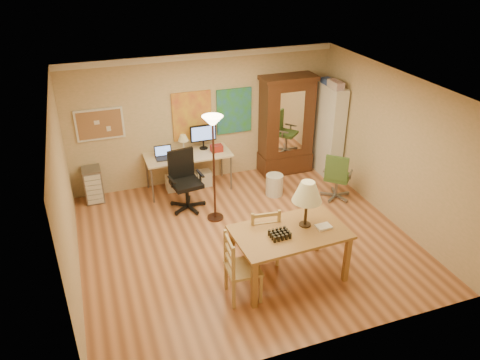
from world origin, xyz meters
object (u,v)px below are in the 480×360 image
object	(u,v)px
dining_table	(296,220)
office_chair_black	(186,193)
bookshelf	(329,132)
armoire	(286,131)
computer_desk	(190,167)
office_chair_green	(336,186)

from	to	relation	value
dining_table	office_chair_black	xyz separation A→B (m)	(-1.08, 2.51, -0.69)
dining_table	bookshelf	distance (m)	3.62
armoire	bookshelf	size ratio (longest dim) A/B	1.08
office_chair_black	armoire	xyz separation A→B (m)	(2.44, 0.83, 0.63)
office_chair_black	bookshelf	world-z (taller)	bookshelf
computer_desk	office_chair_green	xyz separation A→B (m)	(2.62, -1.40, -0.21)
dining_table	bookshelf	world-z (taller)	bookshelf
dining_table	office_chair_green	distance (m)	2.70
dining_table	office_chair_green	bearing A→B (deg)	45.81
bookshelf	armoire	bearing A→B (deg)	151.26
computer_desk	armoire	xyz separation A→B (m)	(2.17, 0.08, 0.46)
computer_desk	office_chair_black	distance (m)	0.81
dining_table	armoire	size ratio (longest dim) A/B	0.80
office_chair_green	bookshelf	world-z (taller)	bookshelf
dining_table	computer_desk	size ratio (longest dim) A/B	1.00
computer_desk	armoire	world-z (taller)	armoire
office_chair_black	bookshelf	xyz separation A→B (m)	(3.24, 0.39, 0.68)
armoire	computer_desk	bearing A→B (deg)	-177.90
computer_desk	office_chair_green	size ratio (longest dim) A/B	1.73
office_chair_black	armoire	distance (m)	2.65
armoire	office_chair_black	bearing A→B (deg)	-161.15
office_chair_green	armoire	size ratio (longest dim) A/B	0.46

